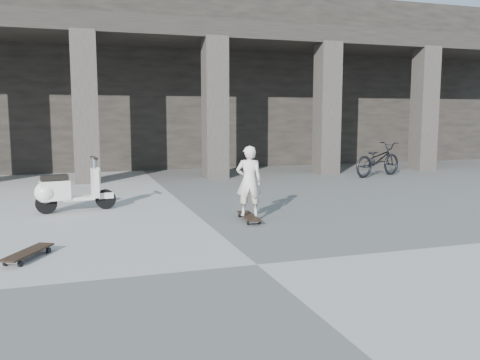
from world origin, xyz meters
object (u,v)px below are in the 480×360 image
object	(u,v)px
child	(249,181)
skateboard_spare	(28,253)
scooter	(62,191)
longboard	(249,217)
bicycle	(378,160)

from	to	relation	value
child	skateboard_spare	bearing A→B (deg)	37.16
child	scooter	world-z (taller)	child
longboard	child	distance (m)	0.62
bicycle	skateboard_spare	bearing A→B (deg)	105.08
child	scooter	bearing A→B (deg)	-14.45
skateboard_spare	scooter	size ratio (longest dim) A/B	0.60
skateboard_spare	child	xyz separation A→B (m)	(3.44, 1.36, 0.61)
longboard	bicycle	distance (m)	7.48
bicycle	longboard	bearing A→B (deg)	111.26
skateboard_spare	child	world-z (taller)	child
child	bicycle	distance (m)	7.47
longboard	child	size ratio (longest dim) A/B	0.78
skateboard_spare	scooter	world-z (taller)	scooter
scooter	bicycle	world-z (taller)	scooter
scooter	longboard	bearing A→B (deg)	-39.47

